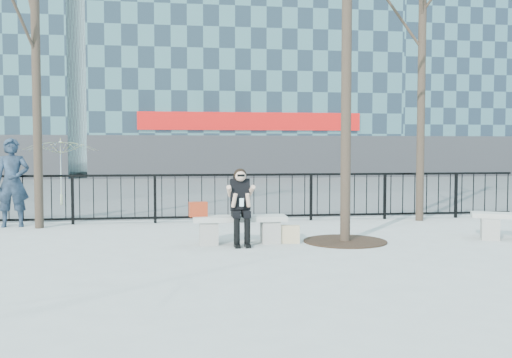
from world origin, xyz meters
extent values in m
plane|color=#989893|center=(0.00, 0.00, 0.00)|extent=(120.00, 120.00, 0.00)
cube|color=#474747|center=(0.00, 15.00, 0.00)|extent=(60.00, 23.00, 0.01)
cube|color=black|center=(0.00, 3.00, 1.08)|extent=(14.00, 0.05, 0.05)
cube|color=black|center=(0.00, 3.00, 0.12)|extent=(14.00, 0.05, 0.05)
cube|color=#2D2D30|center=(3.00, 21.96, 1.20)|extent=(18.00, 0.08, 2.40)
cube|color=red|center=(3.00, 21.90, 3.20)|extent=(12.60, 0.12, 1.00)
cube|color=slate|center=(20.00, 27.00, 10.00)|extent=(16.00, 10.00, 20.00)
cylinder|color=black|center=(1.90, -0.10, 3.75)|extent=(0.18, 0.18, 7.50)
cylinder|color=black|center=(-4.00, 2.50, 3.25)|extent=(0.18, 0.18, 6.50)
cylinder|color=black|center=(4.50, 2.60, 3.50)|extent=(0.18, 0.18, 7.00)
cylinder|color=black|center=(1.90, -0.10, 0.01)|extent=(1.50, 1.50, 0.02)
cube|color=gray|center=(-0.55, 0.00, 0.20)|extent=(0.32, 0.38, 0.40)
cube|color=gray|center=(0.55, 0.00, 0.20)|extent=(0.32, 0.38, 0.40)
cube|color=gray|center=(0.00, 0.00, 0.45)|extent=(1.65, 0.46, 0.09)
cube|color=gray|center=(4.65, -0.19, 0.19)|extent=(0.31, 0.37, 0.39)
cube|color=#A22D13|center=(-0.73, 0.02, 0.62)|extent=(0.33, 0.20, 0.26)
cube|color=beige|center=(0.89, -0.10, 0.16)|extent=(0.35, 0.17, 0.32)
imported|color=black|center=(-4.61, 2.80, 0.95)|extent=(0.74, 0.53, 1.91)
imported|color=#F7FB37|center=(-4.51, 7.39, 1.00)|extent=(2.32, 2.36, 1.99)
camera|label=1|loc=(-1.07, -9.99, 1.69)|focal=40.00mm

